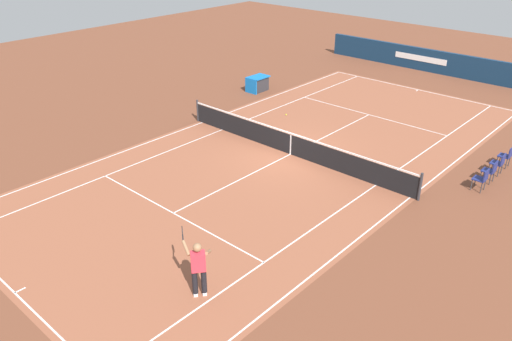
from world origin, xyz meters
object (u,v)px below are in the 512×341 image
tennis_player_near (198,266)px  spectator_chair_1 (499,162)px  spectator_chair_0 (507,155)px  spectator_chair_2 (491,170)px  equipment_cart_tarped (258,84)px  tennis_ball (286,115)px  tennis_net (291,144)px  spectator_chair_3 (482,178)px

tennis_player_near → spectator_chair_1: (-12.53, 3.43, -0.41)m
spectator_chair_0 → tennis_player_near: bearing=-14.3°
spectator_chair_2 → equipment_cart_tarped: bearing=-99.9°
spectator_chair_1 → spectator_chair_2: bearing=0.0°
tennis_ball → spectator_chair_0: spectator_chair_0 is taller
spectator_chair_0 → spectator_chair_2: bearing=0.0°
tennis_ball → tennis_net: bearing=41.2°
tennis_ball → tennis_player_near: bearing=29.4°
tennis_ball → equipment_cart_tarped: equipment_cart_tarped is taller
spectator_chair_0 → spectator_chair_2: 1.77m
spectator_chair_2 → equipment_cart_tarped: size_ratio=0.70×
tennis_net → equipment_cart_tarped: bearing=-129.0°
tennis_player_near → tennis_ball: (-12.10, -6.81, -0.90)m
tennis_player_near → equipment_cart_tarped: (-14.08, -10.52, -0.49)m
spectator_chair_3 → spectator_chair_0: bearing=180.0°
tennis_net → tennis_ball: tennis_net is taller
tennis_net → spectator_chair_1: size_ratio=13.30×
tennis_player_near → tennis_net: bearing=-156.5°
spectator_chair_0 → spectator_chair_3: 2.66m
spectator_chair_1 → spectator_chair_2: size_ratio=1.00×
spectator_chair_0 → spectator_chair_2: same height
tennis_net → equipment_cart_tarped: 8.73m
tennis_player_near → spectator_chair_3: 11.30m
spectator_chair_1 → spectator_chair_3: 1.77m
spectator_chair_3 → spectator_chair_1: bearing=180.0°
tennis_net → spectator_chair_0: size_ratio=13.30×
tennis_ball → spectator_chair_2: bearing=87.5°
spectator_chair_2 → spectator_chair_1: bearing=180.0°
tennis_player_near → spectator_chair_0: size_ratio=1.93×
spectator_chair_1 → spectator_chair_3: size_ratio=1.00×
spectator_chair_0 → equipment_cart_tarped: bearing=-92.7°
tennis_net → spectator_chair_3: (-2.17, 7.16, 0.03)m
tennis_net → spectator_chair_3: tennis_net is taller
spectator_chair_0 → equipment_cart_tarped: 13.96m
tennis_ball → equipment_cart_tarped: bearing=-118.1°
tennis_player_near → spectator_chair_3: bearing=162.3°
spectator_chair_3 → equipment_cart_tarped: size_ratio=0.70×
tennis_net → spectator_chair_0: 8.64m
spectator_chair_0 → spectator_chair_3: size_ratio=1.00×
spectator_chair_1 → tennis_ball: bearing=-87.6°
tennis_player_near → tennis_ball: 13.91m
tennis_net → tennis_player_near: 9.37m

